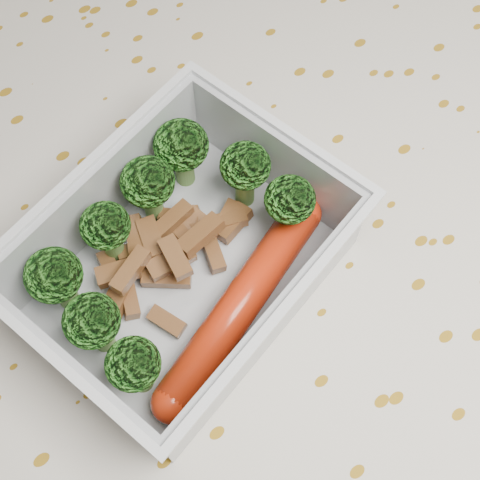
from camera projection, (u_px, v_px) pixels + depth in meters
ground_plane at (239, 437)px, 1.11m from camera, size 4.00×4.00×0.00m
dining_table at (238, 303)px, 0.50m from camera, size 1.40×0.90×0.75m
tablecloth at (238, 279)px, 0.46m from camera, size 1.46×0.96×0.19m
lunch_container at (184, 265)px, 0.40m from camera, size 0.21×0.18×0.06m
broccoli_florets at (157, 230)px, 0.38m from camera, size 0.17×0.13×0.05m
meat_pile at (170, 250)px, 0.41m from camera, size 0.12×0.08×0.03m
sausage at (241, 303)px, 0.39m from camera, size 0.15×0.07×0.02m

